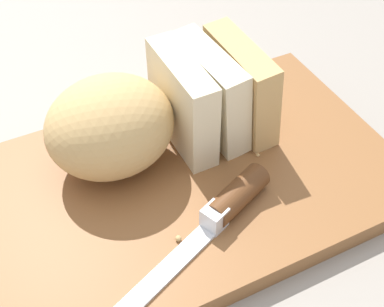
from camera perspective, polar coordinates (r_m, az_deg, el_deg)
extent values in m
plane|color=gray|center=(0.55, 0.00, -3.85)|extent=(3.00, 3.00, 0.00)
cube|color=brown|center=(0.54, 0.00, -3.07)|extent=(0.41, 0.27, 0.02)
ellipsoid|color=tan|center=(0.52, -8.77, 2.88)|extent=(0.13, 0.11, 0.10)
cube|color=beige|center=(0.54, -1.05, 5.52)|extent=(0.03, 0.11, 0.10)
cube|color=beige|center=(0.55, 2.04, 6.59)|extent=(0.04, 0.11, 0.10)
cube|color=tan|center=(0.56, 5.30, 7.28)|extent=(0.04, 0.11, 0.10)
cube|color=silver|center=(0.45, -6.24, -15.57)|extent=(0.20, 0.10, 0.00)
cylinder|color=#593319|center=(0.50, 4.93, -4.40)|extent=(0.07, 0.05, 0.03)
cube|color=silver|center=(0.48, 2.43, -6.88)|extent=(0.03, 0.03, 0.02)
sphere|color=tan|center=(0.55, 7.08, -0.17)|extent=(0.00, 0.00, 0.00)
sphere|color=tan|center=(0.48, -1.48, -9.09)|extent=(0.01, 0.01, 0.01)
sphere|color=tan|center=(0.54, 1.31, -0.95)|extent=(0.01, 0.01, 0.01)
sphere|color=tan|center=(0.55, -4.89, -0.53)|extent=(0.00, 0.00, 0.00)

